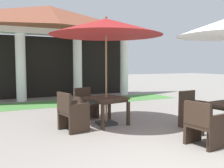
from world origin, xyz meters
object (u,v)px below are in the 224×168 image
patio_chair_mid_left_west (203,125)px  terracotta_urn (104,101)px  patio_chair_mid_left_north (194,111)px  patio_table_near_foreground (106,101)px  patio_chair_near_foreground_north (86,104)px  patio_umbrella_near_foreground (106,28)px  patio_chair_near_foreground_west (72,113)px

patio_chair_mid_left_west → terracotta_urn: bearing=169.4°
patio_chair_mid_left_north → terracotta_urn: patio_chair_mid_left_north is taller
patio_table_near_foreground → terracotta_urn: (1.31, 2.91, -0.46)m
patio_chair_near_foreground_north → patio_chair_mid_left_north: patio_chair_mid_left_north is taller
patio_umbrella_near_foreground → patio_chair_mid_left_west: bearing=-69.4°
patio_chair_mid_left_north → patio_chair_mid_left_west: size_ratio=1.03×
terracotta_urn → patio_table_near_foreground: bearing=-114.3°
patio_table_near_foreground → patio_umbrella_near_foreground: (0.00, 0.00, 1.88)m
patio_umbrella_near_foreground → patio_chair_near_foreground_west: size_ratio=3.11×
patio_umbrella_near_foreground → terracotta_urn: 3.96m
patio_umbrella_near_foreground → patio_table_near_foreground: bearing=0.0°
patio_table_near_foreground → patio_chair_near_foreground_west: bearing=-169.3°
patio_chair_near_foreground_west → patio_chair_near_foreground_north: patio_chair_near_foreground_west is taller
patio_table_near_foreground → terracotta_urn: 3.22m
patio_table_near_foreground → patio_chair_mid_left_west: 2.57m
patio_table_near_foreground → patio_umbrella_near_foreground: 1.88m
patio_chair_near_foreground_north → terracotta_urn: bearing=-138.7°
patio_table_near_foreground → patio_chair_mid_left_north: (1.82, -1.25, -0.21)m
patio_table_near_foreground → patio_chair_near_foreground_west: patio_chair_near_foreground_west is taller
patio_chair_near_foreground_west → terracotta_urn: bearing=132.6°
patio_chair_near_foreground_west → terracotta_urn: (2.30, 3.10, -0.27)m
terracotta_urn → patio_umbrella_near_foreground: bearing=-114.3°
patio_chair_mid_left_north → terracotta_urn: 4.20m
patio_umbrella_near_foreground → patio_chair_mid_left_north: 3.04m
patio_chair_near_foreground_north → patio_chair_mid_left_west: size_ratio=1.01×
patio_chair_mid_left_west → terracotta_urn: patio_chair_mid_left_west is taller
patio_chair_near_foreground_west → terracotta_urn: size_ratio=2.37×
patio_chair_near_foreground_north → patio_chair_mid_left_north: 3.01m
patio_umbrella_near_foreground → patio_chair_near_foreground_north: (-0.19, 0.99, -2.10)m
patio_chair_near_foreground_west → patio_table_near_foreground: bearing=90.0°
patio_umbrella_near_foreground → terracotta_urn: bearing=65.7°
patio_table_near_foreground → patio_chair_near_foreground_west: size_ratio=1.11×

